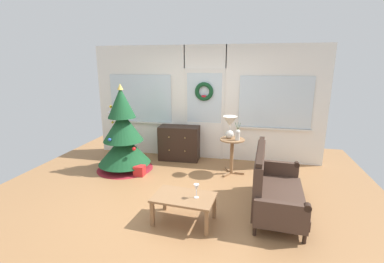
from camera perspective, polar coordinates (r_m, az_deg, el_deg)
ground_plane at (r=4.60m, az=-2.16°, el=-13.82°), size 6.76×6.76×0.00m
back_wall_with_door at (r=6.16m, az=2.67°, el=6.01°), size 5.20×0.19×2.55m
christmas_tree at (r=5.74m, az=-14.24°, el=-1.38°), size 1.16×1.16×1.77m
dresser_cabinet at (r=6.18m, az=-2.71°, el=-2.44°), size 0.91×0.47×0.78m
settee_sofa at (r=4.28m, az=16.42°, el=-11.08°), size 0.80×1.58×0.96m
side_table at (r=5.41m, az=8.41°, el=-3.71°), size 0.50×0.48×0.72m
table_lamp at (r=5.32m, az=7.99°, el=1.54°), size 0.28×0.28×0.44m
flower_vase at (r=5.25m, az=9.58°, el=-0.57°), size 0.11×0.10×0.35m
coffee_table at (r=3.85m, az=-1.70°, el=-14.21°), size 0.88×0.58×0.39m
wine_glass at (r=3.72m, az=0.94°, el=-11.79°), size 0.08×0.08×0.20m
gift_box at (r=5.50m, az=-10.99°, el=-8.08°), size 0.20×0.18×0.20m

